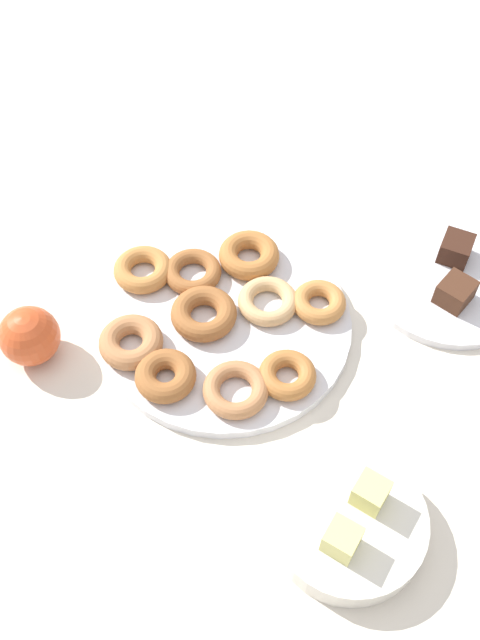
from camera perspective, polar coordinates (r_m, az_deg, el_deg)
The scene contains 19 objects.
ground_plane at distance 1.01m, azimuth -1.16°, elevation -0.52°, with size 2.40×2.40×0.00m, color beige.
donut_plate at distance 1.00m, azimuth -1.17°, elevation -0.26°, with size 0.36×0.36×0.02m, color silver.
donut_0 at distance 1.01m, azimuth 2.26°, elevation 1.53°, with size 0.09×0.09×0.02m, color tan.
donut_1 at distance 0.94m, azimuth 3.85°, elevation -4.46°, with size 0.08×0.08×0.02m, color #AD6B33.
donut_2 at distance 1.05m, azimuth -7.86°, elevation 4.06°, with size 0.09×0.09×0.03m, color #BC7A3D.
donut_3 at distance 0.99m, azimuth -2.95°, elevation 0.51°, with size 0.09×0.09×0.03m, color #995B2D.
donut_4 at distance 1.06m, azimuth 0.74°, elevation 5.27°, with size 0.09×0.09×0.03m, color #AD6B33.
donut_5 at distance 1.01m, azimuth 6.43°, elevation 1.43°, with size 0.08×0.08×0.02m, color #BC7A3D.
donut_6 at distance 0.92m, azimuth -0.34°, elevation -5.66°, with size 0.09×0.09×0.02m, color #B27547.
donut_7 at distance 0.97m, azimuth -8.81°, elevation -1.78°, with size 0.09×0.09×0.03m, color #B27547.
donut_8 at distance 1.04m, azimuth -3.84°, elevation 3.90°, with size 0.08×0.08×0.02m, color #995B2D.
donut_9 at distance 0.93m, azimuth -6.05°, elevation -4.51°, with size 0.08×0.08×0.03m, color #995B2D.
cake_plate at distance 1.10m, azimuth 16.40°, elevation 3.20°, with size 0.25×0.25×0.01m, color silver.
brownie_near at distance 1.11m, azimuth 17.07°, elevation 5.55°, with size 0.05×0.04×0.04m, color #381E14.
brownie_far at distance 1.06m, azimuth 17.03°, elevation 2.18°, with size 0.05×0.04×0.04m, color #472819.
fruit_bowl at distance 0.86m, azimuth 8.73°, elevation -15.91°, with size 0.18×0.18×0.04m, color silver.
melon_chunk_left at distance 0.84m, azimuth 10.52°, elevation -13.58°, with size 0.04×0.04×0.04m, color #DBD67A.
melon_chunk_right at distance 0.82m, azimuth 8.25°, elevation -17.15°, with size 0.04×0.04×0.04m, color #DBD67A.
apple at distance 0.99m, azimuth -16.67°, elevation -1.24°, with size 0.08×0.08×0.08m, color #CC4C23.
Camera 1 is at (0.39, 0.44, 0.82)m, focal length 39.54 mm.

